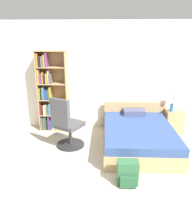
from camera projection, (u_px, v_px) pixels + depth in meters
The scene contains 8 objects.
wall_back at pixel (111, 77), 5.35m from camera, with size 9.00×0.06×2.60m.
bookshelf at pixel (50, 93), 5.28m from camera, with size 0.71×0.31×1.93m.
bed at pixel (137, 135), 4.67m from camera, with size 1.43×2.01×0.71m.
office_chair at pixel (67, 126), 4.49m from camera, with size 0.68×0.72×1.10m.
nightstand at pixel (173, 121), 5.35m from camera, with size 0.41×0.43×0.55m.
table_lamp at pixel (174, 93), 5.12m from camera, with size 0.25×0.25×0.52m.
water_bottle at pixel (172, 108), 5.14m from camera, with size 0.08×0.08×0.19m.
backpack_green at pixel (128, 173), 3.42m from camera, with size 0.33×0.27×0.39m.
Camera 1 is at (-0.16, -2.12, 2.19)m, focal length 35.00 mm.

